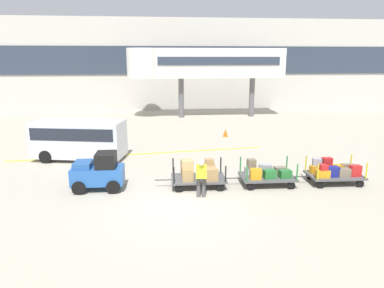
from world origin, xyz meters
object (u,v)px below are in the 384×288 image
object	(u,v)px
baggage_cart_middle	(266,174)
safety_cone_near	(113,135)
baggage_handler	(201,177)
shuttle_van	(79,137)
baggage_cart_tail	(334,171)
baggage_cart_lead	(198,174)
safety_cone_far	(225,133)
baggage_tug	(99,172)

from	to	relation	value
baggage_cart_middle	safety_cone_near	distance (m)	12.40
baggage_handler	shuttle_van	size ratio (longest dim) A/B	0.31
baggage_cart_middle	safety_cone_near	size ratio (longest dim) A/B	5.49
baggage_cart_tail	shuttle_van	size ratio (longest dim) A/B	0.59
baggage_cart_lead	safety_cone_far	xyz separation A→B (m)	(3.08, 9.73, -0.32)
baggage_cart_middle	safety_cone_near	xyz separation A→B (m)	(-7.65, 9.75, -0.22)
safety_cone_near	shuttle_van	bearing A→B (deg)	-104.01
baggage_cart_tail	safety_cone_far	bearing A→B (deg)	106.23
safety_cone_near	safety_cone_far	world-z (taller)	same
baggage_cart_tail	baggage_cart_lead	bearing A→B (deg)	178.63
baggage_cart_lead	safety_cone_far	size ratio (longest dim) A/B	5.49
safety_cone_near	baggage_cart_tail	bearing A→B (deg)	-42.79
baggage_cart_tail	baggage_handler	distance (m)	6.08
safety_cone_near	safety_cone_far	size ratio (longest dim) A/B	1.00
baggage_cart_middle	baggage_cart_tail	bearing A→B (deg)	-1.78
baggage_cart_middle	shuttle_van	distance (m)	10.17
safety_cone_near	baggage_handler	bearing A→B (deg)	-66.88
baggage_cart_lead	baggage_cart_tail	distance (m)	5.95
safety_cone_near	baggage_cart_middle	bearing A→B (deg)	-51.88
shuttle_van	baggage_cart_tail	bearing A→B (deg)	-23.05
safety_cone_far	baggage_handler	bearing A→B (deg)	-105.86
baggage_cart_lead	baggage_cart_middle	world-z (taller)	baggage_cart_lead
baggage_tug	baggage_cart_lead	bearing A→B (deg)	-1.63
baggage_tug	baggage_handler	xyz separation A→B (m)	(4.13, -1.33, 0.11)
baggage_tug	safety_cone_far	size ratio (longest dim) A/B	3.87
shuttle_van	baggage_handler	bearing A→B (deg)	-46.16
baggage_handler	shuttle_van	bearing A→B (deg)	133.84
baggage_cart_lead	shuttle_van	world-z (taller)	shuttle_van
baggage_tug	baggage_cart_tail	bearing A→B (deg)	-1.48
baggage_cart_middle	baggage_cart_tail	world-z (taller)	same
shuttle_van	safety_cone_near	world-z (taller)	shuttle_van
baggage_handler	safety_cone_far	bearing A→B (deg)	74.14
baggage_cart_tail	shuttle_van	xyz separation A→B (m)	(-11.84, 5.04, 0.70)
safety_cone_near	baggage_tug	bearing A→B (deg)	-86.82
baggage_cart_middle	baggage_handler	size ratio (longest dim) A/B	1.93
baggage_tug	safety_cone_near	distance (m)	9.61
baggage_cart_lead	baggage_tug	bearing A→B (deg)	178.37
baggage_handler	safety_cone_far	size ratio (longest dim) A/B	2.84
baggage_handler	shuttle_van	xyz separation A→B (m)	(-5.86, 6.10, 0.37)
baggage_cart_tail	safety_cone_far	size ratio (longest dim) A/B	5.49
baggage_tug	baggage_handler	size ratio (longest dim) A/B	1.36
baggage_cart_lead	safety_cone_near	world-z (taller)	baggage_cart_lead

